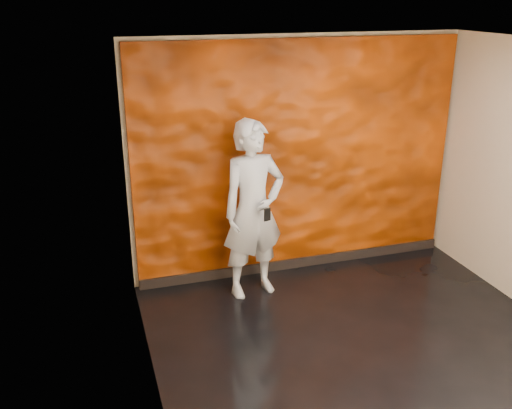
% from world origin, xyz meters
% --- Properties ---
extents(room, '(4.02, 4.02, 2.81)m').
position_xyz_m(room, '(0.00, 0.00, 1.40)').
color(room, black).
rests_on(room, ground).
extents(feature_wall, '(3.90, 0.06, 2.75)m').
position_xyz_m(feature_wall, '(0.00, 1.96, 1.38)').
color(feature_wall, '#CC4303').
rests_on(feature_wall, ground).
extents(baseboard, '(3.90, 0.04, 0.12)m').
position_xyz_m(baseboard, '(0.00, 1.92, 0.06)').
color(baseboard, black).
rests_on(baseboard, ground).
extents(man, '(0.80, 0.60, 1.99)m').
position_xyz_m(man, '(-0.70, 1.50, 1.00)').
color(man, '#91969F').
rests_on(man, ground).
extents(phone, '(0.08, 0.04, 0.14)m').
position_xyz_m(phone, '(-0.65, 1.20, 1.05)').
color(phone, black).
rests_on(phone, man).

